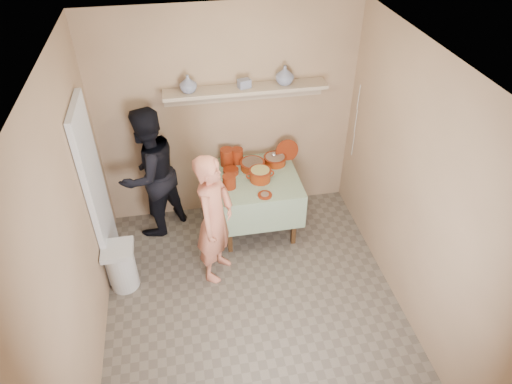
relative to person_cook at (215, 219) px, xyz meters
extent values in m
plane|color=#675C51|center=(0.31, -0.62, -0.76)|extent=(3.50, 3.50, 0.00)
cube|color=silver|center=(-1.15, 0.33, 0.24)|extent=(0.06, 0.70, 2.00)
cylinder|color=maroon|center=(0.26, 0.97, 0.11)|extent=(0.16, 0.16, 0.21)
cylinder|color=maroon|center=(0.38, 1.00, 0.09)|extent=(0.15, 0.15, 0.18)
cylinder|color=maroon|center=(0.23, 0.52, 0.08)|extent=(0.15, 0.15, 0.15)
cylinder|color=maroon|center=(0.28, 0.78, 0.03)|extent=(0.18, 0.18, 0.05)
cylinder|color=maroon|center=(0.99, 0.95, 0.12)|extent=(0.29, 0.10, 0.28)
imported|color=navy|center=(0.94, 1.01, 1.06)|extent=(0.24, 0.24, 0.21)
imported|color=navy|center=(-0.11, 1.00, 1.05)|extent=(0.25, 0.25, 0.19)
cube|color=navy|center=(0.49, 1.00, 1.01)|extent=(0.15, 0.13, 0.09)
imported|color=#D6785C|center=(0.00, 0.00, 0.00)|extent=(0.59, 0.66, 1.52)
imported|color=black|center=(-0.65, 0.87, 0.05)|extent=(1.00, 0.99, 1.63)
cube|color=tan|center=(0.31, 1.14, 0.54)|extent=(3.00, 0.02, 2.60)
cube|color=tan|center=(-1.20, -0.62, 0.54)|extent=(0.02, 3.50, 2.60)
cube|color=tan|center=(1.82, -0.62, 0.54)|extent=(0.02, 3.50, 2.60)
cube|color=silver|center=(0.31, -0.62, 1.85)|extent=(3.00, 3.50, 0.02)
cube|color=#4C2D16|center=(0.18, 0.28, -0.41)|extent=(0.05, 0.05, 0.71)
cube|color=#4C2D16|center=(0.94, 0.28, -0.41)|extent=(0.05, 0.05, 0.71)
cube|color=#4C2D16|center=(0.18, 1.04, -0.41)|extent=(0.05, 0.05, 0.71)
cube|color=#4C2D16|center=(0.94, 1.04, -0.41)|extent=(0.05, 0.05, 0.71)
cube|color=#4C2D16|center=(0.56, 0.66, -0.03)|extent=(0.90, 0.90, 0.04)
cube|color=#1E5921|center=(0.56, 0.66, -0.01)|extent=(0.96, 0.96, 0.01)
cube|color=#1E5921|center=(0.56, 0.18, -0.22)|extent=(0.96, 0.01, 0.44)
cube|color=#1E5921|center=(0.56, 1.14, -0.22)|extent=(0.96, 0.01, 0.44)
cube|color=#1E5921|center=(0.08, 0.66, -0.22)|extent=(0.01, 0.96, 0.44)
cube|color=#1E5921|center=(1.04, 0.66, -0.22)|extent=(0.01, 0.96, 0.44)
cylinder|color=maroon|center=(0.54, 0.83, 0.05)|extent=(0.28, 0.28, 0.09)
cylinder|color=maroon|center=(0.54, 0.83, 0.09)|extent=(0.30, 0.30, 0.01)
cylinder|color=brown|center=(0.54, 0.83, 0.07)|extent=(0.25, 0.25, 0.05)
cylinder|color=maroon|center=(0.83, 0.89, 0.05)|extent=(0.26, 0.26, 0.09)
cylinder|color=maroon|center=(0.83, 0.89, 0.09)|extent=(0.28, 0.28, 0.01)
cylinder|color=#8C6B54|center=(0.83, 0.89, 0.07)|extent=(0.23, 0.23, 0.05)
cylinder|color=silver|center=(0.86, 0.79, 0.18)|extent=(0.01, 0.22, 0.16)
sphere|color=silver|center=(0.82, 0.91, 0.11)|extent=(0.07, 0.07, 0.07)
cylinder|color=maroon|center=(0.59, 0.59, 0.07)|extent=(0.24, 0.24, 0.14)
cylinder|color=maroon|center=(0.59, 0.59, 0.13)|extent=(0.25, 0.25, 0.01)
cylinder|color=tan|center=(0.59, 0.59, 0.12)|extent=(0.21, 0.21, 0.05)
torus|color=maroon|center=(0.47, 0.59, 0.08)|extent=(0.09, 0.02, 0.09)
torus|color=maroon|center=(0.71, 0.59, 0.08)|extent=(0.09, 0.02, 0.09)
cylinder|color=maroon|center=(0.59, 0.29, 0.01)|extent=(0.16, 0.16, 0.02)
cylinder|color=#8C6B54|center=(0.59, 0.29, 0.02)|extent=(0.09, 0.09, 0.01)
cube|color=tan|center=(0.51, 1.00, 0.94)|extent=(1.80, 0.25, 0.04)
cube|color=tan|center=(0.51, 1.12, 0.84)|extent=(1.80, 0.02, 0.18)
cylinder|color=silver|center=(-1.02, -0.03, -0.51)|extent=(0.30, 0.30, 0.50)
cube|color=silver|center=(-1.02, -0.03, -0.23)|extent=(0.32, 0.32, 0.06)
cylinder|color=silver|center=(1.78, 0.88, 0.79)|extent=(0.01, 0.01, 0.30)
cylinder|color=silver|center=(1.78, 0.86, 0.49)|extent=(0.01, 0.01, 0.30)
cylinder|color=silver|center=(1.78, 0.84, 0.19)|extent=(0.01, 0.01, 0.30)
camera|label=1|loc=(-0.22, -3.56, 3.09)|focal=32.00mm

